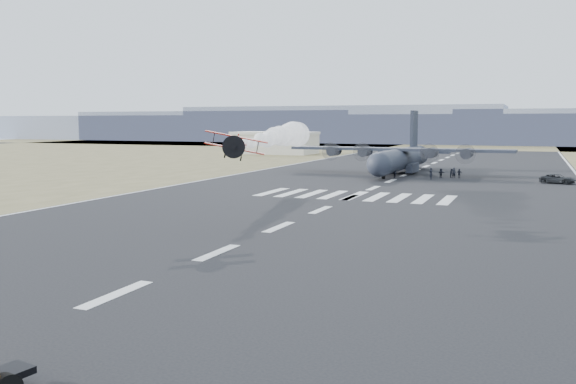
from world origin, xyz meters
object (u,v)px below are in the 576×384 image
Objects in this scene: hangar_left at (275,143)px; crew_b at (394,173)px; crew_c at (431,175)px; support_vehicle at (557,179)px; crew_d at (459,174)px; crew_a at (454,173)px; transport_aircraft at (401,157)px; crew_g at (431,173)px; crew_e at (378,170)px; crew_h at (452,173)px; aerobatic_biplane at (235,144)px; crew_f at (441,173)px.

hangar_left reaches higher than crew_b.
crew_b is 1.16× the size of crew_c.
hangar_left is 4.57× the size of support_vehicle.
hangar_left is 14.75× the size of crew_d.
crew_a is 5.50m from crew_c.
crew_c is (57.76, -67.85, -2.61)m from hangar_left.
transport_aircraft is 24.66× the size of crew_g.
crew_h is at bearing -159.66° from crew_e.
transport_aircraft is at bearing -47.93° from crew_a.
hangar_left reaches higher than crew_c.
crew_c is (7.27, -10.13, -2.30)m from transport_aircraft.
crew_b reaches higher than crew_e.
aerobatic_biplane is at bearing 173.98° from crew_h.
crew_a is 2.21m from crew_f.
crew_e is 13.10m from crew_h.
crew_e is 9.65m from crew_g.
aerobatic_biplane is (48.29, -122.59, 4.31)m from hangar_left.
crew_d is (62.04, -64.01, -2.58)m from hangar_left.
crew_f is 0.98× the size of crew_g.
aerobatic_biplane reaches higher than crew_g.
crew_c is 0.96× the size of crew_d.
crew_b reaches higher than crew_g.
hangar_left reaches higher than crew_g.
crew_h is (12.34, 59.52, -6.93)m from aerobatic_biplane.
crew_d is (1.01, -0.59, -0.09)m from crew_a.
crew_e reaches higher than crew_h.
hangar_left is 4.27× the size of aerobatic_biplane.
support_vehicle is (77.52, -67.21, -2.66)m from hangar_left.
crew_e is 11.40m from crew_f.
hangar_left is 0.59× the size of transport_aircraft.
support_vehicle is at bearing 176.95° from crew_d.
crew_c is 5.57m from crew_h.
crew_c is (6.31, 0.00, -0.13)m from crew_b.
crew_e is at bearing 98.22° from crew_h.
crew_f is (-18.59, 3.09, 0.08)m from support_vehicle.
crew_h is at bearing -60.70° from crew_a.
crew_e is (47.54, -63.65, -2.49)m from hangar_left.
support_vehicle is (27.03, -9.50, -2.36)m from transport_aircraft.
transport_aircraft reaches higher than aerobatic_biplane.
transport_aircraft is 13.35m from crew_d.
crew_f is (11.39, -0.47, -0.09)m from crew_e.
crew_c is 1.02× the size of crew_h.
crew_a is 1.15× the size of crew_c.
crew_b is 1.02× the size of crew_e.
crew_b is (0.96, -10.13, -2.17)m from transport_aircraft.
crew_g is (-20.34, 2.99, 0.10)m from support_vehicle.
crew_d is (-15.49, 3.20, 0.09)m from support_vehicle.
crew_b is 11.26m from crew_d.
hangar_left is 89.18m from crew_d.
crew_a is at bearing -46.10° from hangar_left.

